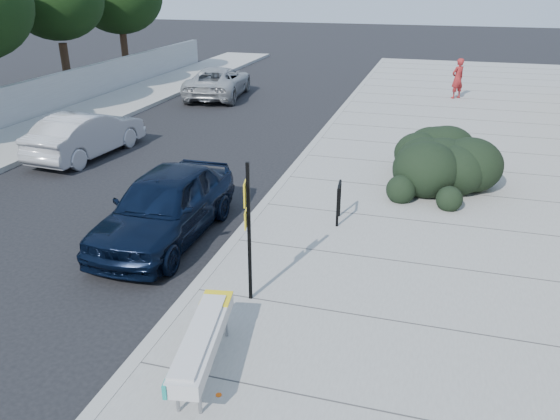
# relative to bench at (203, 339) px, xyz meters

# --- Properties ---
(ground) EXTENTS (120.00, 120.00, 0.00)m
(ground) POSITION_rel_bench_xyz_m (-1.03, 1.89, -0.65)
(ground) COLOR black
(ground) RESTS_ON ground
(sidewalk_near) EXTENTS (11.20, 50.00, 0.15)m
(sidewalk_near) POSITION_rel_bench_xyz_m (4.57, 6.89, -0.58)
(sidewalk_near) COLOR gray
(sidewalk_near) RESTS_ON ground
(curb_near) EXTENTS (0.22, 50.00, 0.17)m
(curb_near) POSITION_rel_bench_xyz_m (-1.03, 6.89, -0.57)
(curb_near) COLOR #9E9E99
(curb_near) RESTS_ON ground
(curb_far) EXTENTS (0.22, 50.00, 0.17)m
(curb_far) POSITION_rel_bench_xyz_m (-9.03, 6.89, -0.57)
(curb_far) COLOR #9E9E99
(curb_far) RESTS_ON ground
(tree_far_e) EXTENTS (4.00, 4.00, 5.90)m
(tree_far_e) POSITION_rel_bench_xyz_m (-13.53, 15.89, 3.53)
(tree_far_e) COLOR #332114
(tree_far_e) RESTS_ON ground
(bench) EXTENTS (0.76, 2.15, 0.63)m
(bench) POSITION_rel_bench_xyz_m (0.00, 0.00, 0.00)
(bench) COLOR gray
(bench) RESTS_ON sidewalk_near
(bike_rack) EXTENTS (0.11, 0.60, 0.88)m
(bike_rack) POSITION_rel_bench_xyz_m (0.84, 5.39, 0.03)
(bike_rack) COLOR black
(bike_rack) RESTS_ON sidewalk_near
(sign_post) EXTENTS (0.12, 0.27, 2.39)m
(sign_post) POSITION_rel_bench_xyz_m (0.00, 1.89, 0.86)
(sign_post) COLOR black
(sign_post) RESTS_ON sidewalk_near
(hedge) EXTENTS (2.34, 4.19, 1.52)m
(hedge) POSITION_rel_bench_xyz_m (2.97, 8.69, 0.26)
(hedge) COLOR black
(hedge) RESTS_ON sidewalk_near
(sedan_navy) EXTENTS (1.75, 4.33, 1.48)m
(sedan_navy) POSITION_rel_bench_xyz_m (-2.53, 3.87, 0.09)
(sedan_navy) COLOR black
(sedan_navy) RESTS_ON ground
(wagon_silver) EXTENTS (1.77, 4.24, 1.36)m
(wagon_silver) POSITION_rel_bench_xyz_m (-7.51, 8.43, 0.03)
(wagon_silver) COLOR #B6B7BB
(wagon_silver) RESTS_ON ground
(suv_silver) EXTENTS (2.90, 5.16, 1.36)m
(suv_silver) POSITION_rel_bench_xyz_m (-7.03, 17.88, 0.03)
(suv_silver) COLOR #A7AAAC
(suv_silver) RESTS_ON ground
(pedestrian) EXTENTS (0.74, 0.73, 1.72)m
(pedestrian) POSITION_rel_bench_xyz_m (3.41, 19.84, 0.36)
(pedestrian) COLOR maroon
(pedestrian) RESTS_ON sidewalk_near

